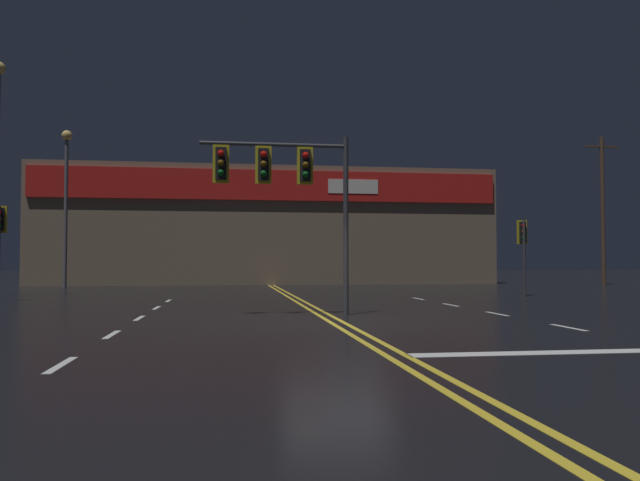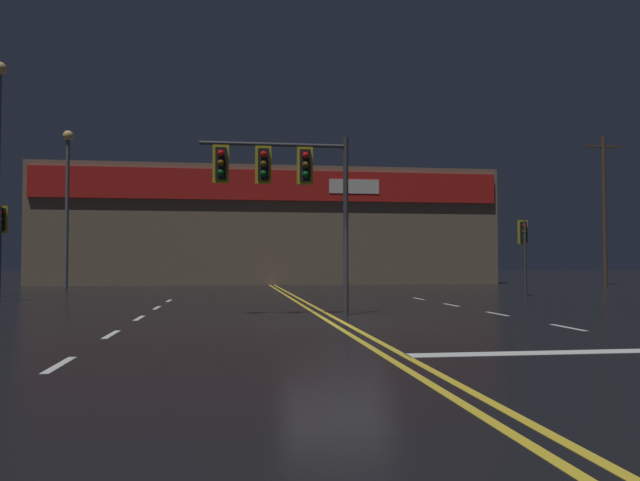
% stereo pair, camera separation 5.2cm
% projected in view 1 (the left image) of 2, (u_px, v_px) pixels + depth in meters
% --- Properties ---
extents(ground_plane, '(200.00, 200.00, 0.00)m').
position_uv_depth(ground_plane, '(337.00, 323.00, 14.40)').
color(ground_plane, black).
extents(road_markings, '(13.96, 60.00, 0.01)m').
position_uv_depth(road_markings, '(383.00, 326.00, 13.59)').
color(road_markings, gold).
rests_on(road_markings, ground).
extents(traffic_signal_median, '(3.91, 0.36, 4.73)m').
position_uv_depth(traffic_signal_median, '(282.00, 176.00, 16.32)').
color(traffic_signal_median, '#38383D').
rests_on(traffic_signal_median, ground).
extents(traffic_signal_corner_northeast, '(0.42, 0.36, 3.16)m').
position_uv_depth(traffic_signal_corner_northeast, '(523.00, 240.00, 25.85)').
color(traffic_signal_corner_northeast, '#38383D').
rests_on(traffic_signal_corner_northeast, ground).
extents(traffic_signal_corner_northwest, '(0.42, 0.36, 3.46)m').
position_uv_depth(traffic_signal_corner_northwest, '(0.00, 231.00, 22.64)').
color(traffic_signal_corner_northwest, '#38383D').
rests_on(traffic_signal_corner_northwest, ground).
extents(streetlight_near_left, '(0.56, 0.56, 8.71)m').
position_uv_depth(streetlight_near_left, '(66.00, 186.00, 34.32)').
color(streetlight_near_left, '#59595E').
rests_on(streetlight_near_left, ground).
extents(building_backdrop, '(29.53, 10.23, 7.53)m').
position_uv_depth(building_backdrop, '(267.00, 229.00, 43.68)').
color(building_backdrop, '#7A6651').
rests_on(building_backdrop, ground).
extents(utility_pole_row, '(43.78, 0.26, 11.19)m').
position_uv_depth(utility_pole_row, '(239.00, 194.00, 35.89)').
color(utility_pole_row, '#4C3828').
rests_on(utility_pole_row, ground).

